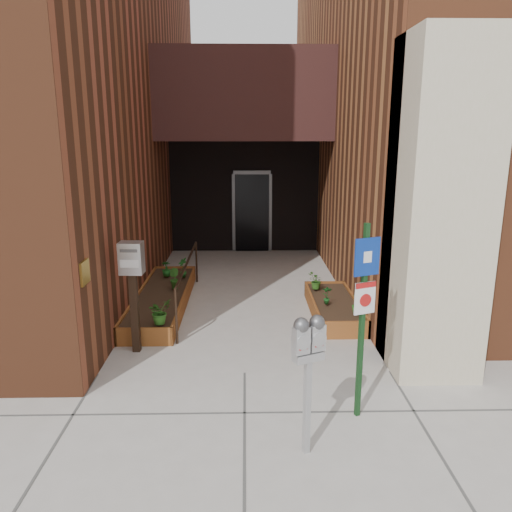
{
  "coord_description": "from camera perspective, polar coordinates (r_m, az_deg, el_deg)",
  "views": [
    {
      "loc": [
        0.02,
        -6.22,
        3.2
      ],
      "look_at": [
        0.19,
        1.8,
        1.2
      ],
      "focal_mm": 35.0,
      "sensor_mm": 36.0,
      "label": 1
    }
  ],
  "objects": [
    {
      "name": "ground",
      "position": [
        7.0,
        -1.31,
        -13.23
      ],
      "size": [
        80.0,
        80.0,
        0.0
      ],
      "primitive_type": "plane",
      "color": "#9E9991",
      "rests_on": "ground"
    },
    {
      "name": "planter_right",
      "position": [
        9.1,
        8.88,
        -5.87
      ],
      "size": [
        0.8,
        2.2,
        0.3
      ],
      "color": "brown",
      "rests_on": "ground"
    },
    {
      "name": "planter_left",
      "position": [
        9.57,
        -10.66,
        -4.96
      ],
      "size": [
        0.9,
        3.6,
        0.3
      ],
      "color": "brown",
      "rests_on": "ground"
    },
    {
      "name": "sign_post",
      "position": [
        5.6,
        12.22,
        -5.15
      ],
      "size": [
        0.29,
        0.13,
        2.27
      ],
      "color": "#153918",
      "rests_on": "ground"
    },
    {
      "name": "shrub_right_c",
      "position": [
        9.52,
        6.86,
        -2.86
      ],
      "size": [
        0.4,
        0.4,
        0.31
      ],
      "primitive_type": "imported",
      "rotation": [
        0.0,
        0.0,
        4.0
      ],
      "color": "#2D611B",
      "rests_on": "planter_right"
    },
    {
      "name": "shrub_right_a",
      "position": [
        8.38,
        11.48,
        -5.43
      ],
      "size": [
        0.22,
        0.22,
        0.31
      ],
      "primitive_type": "imported",
      "rotation": [
        0.0,
        0.0,
        1.26
      ],
      "color": "#245D1A",
      "rests_on": "planter_right"
    },
    {
      "name": "shrub_left_d",
      "position": [
        10.3,
        -8.34,
        -1.33
      ],
      "size": [
        0.3,
        0.3,
        0.41
      ],
      "primitive_type": "imported",
      "rotation": [
        0.0,
        0.0,
        5.28
      ],
      "color": "#18561B",
      "rests_on": "planter_left"
    },
    {
      "name": "shrub_right_b",
      "position": [
        8.73,
        8.13,
        -4.43
      ],
      "size": [
        0.2,
        0.2,
        0.33
      ],
      "primitive_type": "imported",
      "rotation": [
        0.0,
        0.0,
        2.99
      ],
      "color": "#17521B",
      "rests_on": "planter_right"
    },
    {
      "name": "shrub_left_b",
      "position": [
        9.61,
        -9.35,
        -2.56
      ],
      "size": [
        0.3,
        0.3,
        0.39
      ],
      "primitive_type": "imported",
      "rotation": [
        0.0,
        0.0,
        2.27
      ],
      "color": "#215017",
      "rests_on": "planter_left"
    },
    {
      "name": "parking_meter",
      "position": [
        4.97,
        6.03,
        -10.5
      ],
      "size": [
        0.34,
        0.24,
        1.49
      ],
      "color": "#ABABAD",
      "rests_on": "ground"
    },
    {
      "name": "payment_dropbox",
      "position": [
        7.44,
        -13.95,
        -1.96
      ],
      "size": [
        0.34,
        0.27,
        1.68
      ],
      "color": "black",
      "rests_on": "ground"
    },
    {
      "name": "handrail",
      "position": [
        9.27,
        -7.83,
        -1.49
      ],
      "size": [
        0.04,
        3.34,
        0.9
      ],
      "color": "black",
      "rests_on": "ground"
    },
    {
      "name": "shrub_left_a",
      "position": [
        7.92,
        -10.97,
        -6.25
      ],
      "size": [
        0.49,
        0.49,
        0.39
      ],
      "primitive_type": "imported",
      "rotation": [
        0.0,
        0.0,
        0.94
      ],
      "color": "#29601B",
      "rests_on": "planter_left"
    },
    {
      "name": "shrub_left_c",
      "position": [
        10.45,
        -10.21,
        -1.43
      ],
      "size": [
        0.21,
        0.21,
        0.32
      ],
      "primitive_type": "imported",
      "rotation": [
        0.0,
        0.0,
        3.29
      ],
      "color": "#19571A",
      "rests_on": "planter_left"
    },
    {
      "name": "architecture",
      "position": [
        13.24,
        -2.25,
        21.72
      ],
      "size": [
        20.0,
        14.6,
        10.0
      ],
      "color": "brown",
      "rests_on": "ground"
    }
  ]
}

